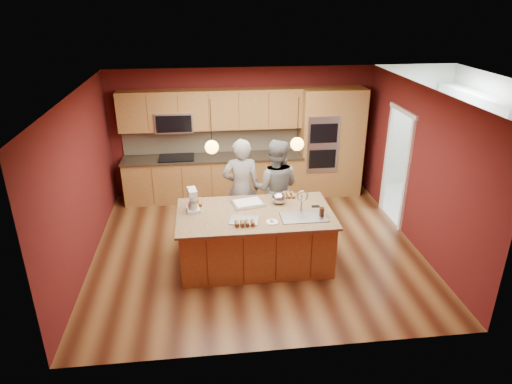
{
  "coord_description": "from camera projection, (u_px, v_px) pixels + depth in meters",
  "views": [
    {
      "loc": [
        -0.81,
        -6.83,
        4.06
      ],
      "look_at": [
        -0.02,
        -0.1,
        1.1
      ],
      "focal_mm": 32.0,
      "sensor_mm": 36.0,
      "label": 1
    }
  ],
  "objects": [
    {
      "name": "cabinet_run",
      "position": [
        211.0,
        154.0,
        9.51
      ],
      "size": [
        3.74,
        0.64,
        2.3
      ],
      "color": "#935A33",
      "rests_on": "floor"
    },
    {
      "name": "plate",
      "position": [
        272.0,
        222.0,
        6.84
      ],
      "size": [
        0.19,
        0.19,
        0.01
      ],
      "primitive_type": "cylinder",
      "color": "white",
      "rests_on": "island"
    },
    {
      "name": "pendant_left",
      "position": [
        212.0,
        147.0,
        6.64
      ],
      "size": [
        0.2,
        0.2,
        0.8
      ],
      "color": "black",
      "rests_on": "ceiling"
    },
    {
      "name": "wall_right",
      "position": [
        418.0,
        168.0,
        7.68
      ],
      "size": [
        0.0,
        5.0,
        5.0
      ],
      "primitive_type": "plane",
      "rotation": [
        1.57,
        0.0,
        -1.57
      ],
      "color": "#551615",
      "rests_on": "ground"
    },
    {
      "name": "sheet_cake",
      "position": [
        248.0,
        203.0,
        7.42
      ],
      "size": [
        0.57,
        0.46,
        0.05
      ],
      "rotation": [
        0.0,
        0.0,
        0.21
      ],
      "color": "silver",
      "rests_on": "island"
    },
    {
      "name": "doorway_trim",
      "position": [
        396.0,
        168.0,
        8.53
      ],
      "size": [
        0.08,
        1.11,
        2.2
      ],
      "primitive_type": null,
      "color": "white",
      "rests_on": "wall_right"
    },
    {
      "name": "washer",
      "position": [
        461.0,
        189.0,
        8.98
      ],
      "size": [
        0.78,
        0.79,
        1.01
      ],
      "primitive_type": "cube",
      "rotation": [
        0.0,
        0.0,
        -0.27
      ],
      "color": "silver",
      "rests_on": "floor"
    },
    {
      "name": "wall_front",
      "position": [
        283.0,
        256.0,
        5.12
      ],
      "size": [
        5.5,
        0.0,
        5.5
      ],
      "primitive_type": "plane",
      "rotation": [
        -1.57,
        0.0,
        0.0
      ],
      "color": "#551615",
      "rests_on": "ground"
    },
    {
      "name": "person_right",
      "position": [
        275.0,
        188.0,
        8.05
      ],
      "size": [
        1.0,
        0.86,
        1.79
      ],
      "primitive_type": "imported",
      "rotation": [
        0.0,
        0.0,
        2.91
      ],
      "color": "slate",
      "rests_on": "floor"
    },
    {
      "name": "person_left",
      "position": [
        241.0,
        189.0,
        7.98
      ],
      "size": [
        0.67,
        0.44,
        1.82
      ],
      "primitive_type": "imported",
      "rotation": [
        0.0,
        0.0,
        3.14
      ],
      "color": "black",
      "rests_on": "floor"
    },
    {
      "name": "pendant_right",
      "position": [
        297.0,
        144.0,
        6.78
      ],
      "size": [
        0.2,
        0.2,
        0.8
      ],
      "color": "black",
      "rests_on": "ceiling"
    },
    {
      "name": "laundry_room",
      "position": [
        475.0,
        113.0,
        8.71
      ],
      "size": [
        2.6,
        2.7,
        2.7
      ],
      "color": "beige",
      "rests_on": "ground"
    },
    {
      "name": "oven_column",
      "position": [
        331.0,
        142.0,
        9.67
      ],
      "size": [
        1.3,
        0.62,
        2.3
      ],
      "color": "#935A33",
      "rests_on": "floor"
    },
    {
      "name": "wall_left",
      "position": [
        81.0,
        183.0,
        7.1
      ],
      "size": [
        0.0,
        5.0,
        5.0
      ],
      "primitive_type": "plane",
      "rotation": [
        1.57,
        0.0,
        1.57
      ],
      "color": "#551615",
      "rests_on": "ground"
    },
    {
      "name": "tumbler",
      "position": [
        322.0,
        212.0,
        7.0
      ],
      "size": [
        0.08,
        0.08,
        0.15
      ],
      "primitive_type": "cylinder",
      "color": "#31190F",
      "rests_on": "island"
    },
    {
      "name": "floor",
      "position": [
        256.0,
        247.0,
        7.93
      ],
      "size": [
        5.5,
        5.5,
        0.0
      ],
      "primitive_type": "plane",
      "color": "#442011",
      "rests_on": "ground"
    },
    {
      "name": "stand_mixer",
      "position": [
        193.0,
        202.0,
        7.15
      ],
      "size": [
        0.24,
        0.3,
        0.37
      ],
      "rotation": [
        0.0,
        0.0,
        0.17
      ],
      "color": "silver",
      "rests_on": "island"
    },
    {
      "name": "dryer",
      "position": [
        443.0,
        179.0,
        9.63
      ],
      "size": [
        0.74,
        0.75,
        0.93
      ],
      "primitive_type": "cube",
      "rotation": [
        0.0,
        0.0,
        -0.34
      ],
      "color": "silver",
      "rests_on": "floor"
    },
    {
      "name": "wall_back",
      "position": [
        243.0,
        132.0,
        9.67
      ],
      "size": [
        5.5,
        0.0,
        5.5
      ],
      "primitive_type": "plane",
      "rotation": [
        1.57,
        0.0,
        0.0
      ],
      "color": "#551615",
      "rests_on": "ground"
    },
    {
      "name": "island",
      "position": [
        256.0,
        237.0,
        7.33
      ],
      "size": [
        2.44,
        1.37,
        1.28
      ],
      "color": "#935A33",
      "rests_on": "floor"
    },
    {
      "name": "mixing_bowl",
      "position": [
        279.0,
        198.0,
        7.43
      ],
      "size": [
        0.24,
        0.24,
        0.2
      ],
      "primitive_type": "ellipsoid",
      "color": "#B1B4B8",
      "rests_on": "island"
    },
    {
      "name": "cupcakes_rack",
      "position": [
        244.0,
        223.0,
        6.73
      ],
      "size": [
        0.31,
        0.16,
        0.07
      ],
      "primitive_type": null,
      "color": "#BB8244",
      "rests_on": "island"
    },
    {
      "name": "ceiling",
      "position": [
        256.0,
        92.0,
        6.85
      ],
      "size": [
        5.5,
        5.5,
        0.0
      ],
      "primitive_type": "plane",
      "rotation": [
        3.14,
        0.0,
        0.0
      ],
      "color": "silver",
      "rests_on": "ground"
    },
    {
      "name": "cupcakes_right",
      "position": [
        289.0,
        195.0,
        7.69
      ],
      "size": [
        0.22,
        0.22,
        0.07
      ],
      "primitive_type": null,
      "color": "#BB8244",
      "rests_on": "island"
    },
    {
      "name": "cupcakes_left",
      "position": [
        197.0,
        202.0,
        7.42
      ],
      "size": [
        0.17,
        0.26,
        0.08
      ],
      "primitive_type": null,
      "color": "#BB8244",
      "rests_on": "island"
    },
    {
      "name": "phone",
      "position": [
        316.0,
        206.0,
        7.35
      ],
      "size": [
        0.14,
        0.08,
        0.01
      ],
      "primitive_type": "cube",
      "rotation": [
        0.0,
        0.0,
        -0.06
      ],
      "color": "black",
      "rests_on": "island"
    },
    {
      "name": "cooling_rack",
      "position": [
        244.0,
        220.0,
        6.89
      ],
      "size": [
        0.48,
        0.38,
        0.02
      ],
      "primitive_type": "cube",
      "rotation": [
        0.0,
        0.0,
        -0.2
      ],
      "color": "#B3B5BA",
      "rests_on": "island"
    }
  ]
}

